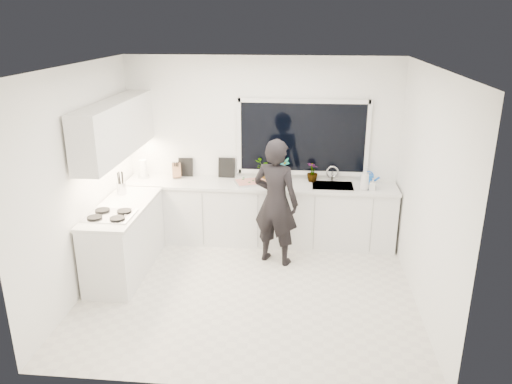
# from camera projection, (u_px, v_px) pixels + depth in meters

# --- Properties ---
(floor) EXTENTS (4.00, 3.50, 0.02)m
(floor) POSITION_uv_depth(u_px,v_px,m) (249.00, 291.00, 6.19)
(floor) COLOR beige
(floor) RESTS_ON ground
(wall_back) EXTENTS (4.00, 0.02, 2.70)m
(wall_back) POSITION_uv_depth(u_px,v_px,m) (262.00, 149.00, 7.39)
(wall_back) COLOR white
(wall_back) RESTS_ON ground
(wall_left) EXTENTS (0.02, 3.50, 2.70)m
(wall_left) POSITION_uv_depth(u_px,v_px,m) (80.00, 182.00, 5.92)
(wall_left) COLOR white
(wall_left) RESTS_ON ground
(wall_right) EXTENTS (0.02, 3.50, 2.70)m
(wall_right) POSITION_uv_depth(u_px,v_px,m) (427.00, 193.00, 5.55)
(wall_right) COLOR white
(wall_right) RESTS_ON ground
(ceiling) EXTENTS (4.00, 3.50, 0.02)m
(ceiling) POSITION_uv_depth(u_px,v_px,m) (248.00, 66.00, 5.29)
(ceiling) COLOR white
(ceiling) RESTS_ON wall_back
(window) EXTENTS (1.80, 0.02, 1.00)m
(window) POSITION_uv_depth(u_px,v_px,m) (303.00, 137.00, 7.24)
(window) COLOR black
(window) RESTS_ON wall_back
(base_cabinets_back) EXTENTS (3.92, 0.58, 0.88)m
(base_cabinets_back) POSITION_uv_depth(u_px,v_px,m) (260.00, 214.00, 7.40)
(base_cabinets_back) COLOR white
(base_cabinets_back) RESTS_ON floor
(base_cabinets_left) EXTENTS (0.58, 1.60, 0.88)m
(base_cabinets_left) POSITION_uv_depth(u_px,v_px,m) (125.00, 240.00, 6.52)
(base_cabinets_left) COLOR white
(base_cabinets_left) RESTS_ON floor
(countertop_back) EXTENTS (3.94, 0.62, 0.04)m
(countertop_back) POSITION_uv_depth(u_px,v_px,m) (260.00, 185.00, 7.24)
(countertop_back) COLOR silver
(countertop_back) RESTS_ON base_cabinets_back
(countertop_left) EXTENTS (0.62, 1.60, 0.04)m
(countertop_left) POSITION_uv_depth(u_px,v_px,m) (122.00, 207.00, 6.37)
(countertop_left) COLOR silver
(countertop_left) RESTS_ON base_cabinets_left
(upper_cabinets) EXTENTS (0.34, 2.10, 0.70)m
(upper_cabinets) POSITION_uv_depth(u_px,v_px,m) (116.00, 128.00, 6.40)
(upper_cabinets) COLOR white
(upper_cabinets) RESTS_ON wall_left
(sink) EXTENTS (0.58, 0.42, 0.14)m
(sink) POSITION_uv_depth(u_px,v_px,m) (332.00, 189.00, 7.16)
(sink) COLOR silver
(sink) RESTS_ON countertop_back
(faucet) EXTENTS (0.03, 0.03, 0.22)m
(faucet) POSITION_uv_depth(u_px,v_px,m) (332.00, 174.00, 7.30)
(faucet) COLOR silver
(faucet) RESTS_ON countertop_back
(stovetop) EXTENTS (0.56, 0.48, 0.03)m
(stovetop) POSITION_uv_depth(u_px,v_px,m) (110.00, 215.00, 6.03)
(stovetop) COLOR black
(stovetop) RESTS_ON countertop_left
(person) EXTENTS (0.74, 0.61, 1.74)m
(person) POSITION_uv_depth(u_px,v_px,m) (276.00, 202.00, 6.64)
(person) COLOR black
(person) RESTS_ON floor
(pizza_tray) EXTENTS (0.54, 0.47, 0.03)m
(pizza_tray) POSITION_uv_depth(u_px,v_px,m) (251.00, 183.00, 7.22)
(pizza_tray) COLOR silver
(pizza_tray) RESTS_ON countertop_back
(pizza) EXTENTS (0.49, 0.42, 0.01)m
(pizza) POSITION_uv_depth(u_px,v_px,m) (251.00, 181.00, 7.21)
(pizza) COLOR red
(pizza) RESTS_ON pizza_tray
(watering_can) EXTENTS (0.15, 0.15, 0.13)m
(watering_can) POSITION_uv_depth(u_px,v_px,m) (369.00, 179.00, 7.22)
(watering_can) COLOR blue
(watering_can) RESTS_ON countertop_back
(paper_towel_roll) EXTENTS (0.13, 0.13, 0.26)m
(paper_towel_roll) POSITION_uv_depth(u_px,v_px,m) (143.00, 169.00, 7.46)
(paper_towel_roll) COLOR silver
(paper_towel_roll) RESTS_ON countertop_back
(knife_block) EXTENTS (0.15, 0.13, 0.22)m
(knife_block) POSITION_uv_depth(u_px,v_px,m) (176.00, 171.00, 7.45)
(knife_block) COLOR olive
(knife_block) RESTS_ON countertop_back
(utensil_crock) EXTENTS (0.17, 0.17, 0.16)m
(utensil_crock) POSITION_uv_depth(u_px,v_px,m) (121.00, 188.00, 6.77)
(utensil_crock) COLOR #B8B7BC
(utensil_crock) RESTS_ON countertop_left
(picture_frame_large) EXTENTS (0.22, 0.03, 0.28)m
(picture_frame_large) POSITION_uv_depth(u_px,v_px,m) (186.00, 167.00, 7.53)
(picture_frame_large) COLOR black
(picture_frame_large) RESTS_ON countertop_back
(picture_frame_small) EXTENTS (0.25, 0.03, 0.30)m
(picture_frame_small) POSITION_uv_depth(u_px,v_px,m) (227.00, 168.00, 7.47)
(picture_frame_small) COLOR black
(picture_frame_small) RESTS_ON countertop_back
(herb_plants) EXTENTS (0.98, 0.37, 0.34)m
(herb_plants) POSITION_uv_depth(u_px,v_px,m) (279.00, 170.00, 7.31)
(herb_plants) COLOR #26662D
(herb_plants) RESTS_ON countertop_back
(soap_bottles) EXTENTS (0.25, 0.17, 0.33)m
(soap_bottles) POSITION_uv_depth(u_px,v_px,m) (366.00, 180.00, 6.91)
(soap_bottles) COLOR #D8BF66
(soap_bottles) RESTS_ON countertop_back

